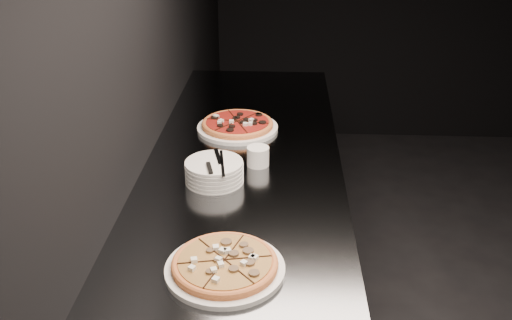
{
  "coord_description": "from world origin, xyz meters",
  "views": [
    {
      "loc": [
        -1.98,
        -1.88,
        1.88
      ],
      "look_at": [
        -2.08,
        0.01,
        0.96
      ],
      "focal_mm": 40.0,
      "sensor_mm": 36.0,
      "label": 1
    }
  ],
  "objects_px": {
    "ramekin": "(258,156)",
    "pizza_tomato": "(238,125)",
    "cutlery": "(216,163)",
    "counter": "(244,270)",
    "pizza_mushroom": "(225,265)",
    "plate_stack": "(214,172)"
  },
  "relations": [
    {
      "from": "counter",
      "to": "ramekin",
      "type": "height_order",
      "value": "ramekin"
    },
    {
      "from": "pizza_tomato",
      "to": "cutlery",
      "type": "height_order",
      "value": "cutlery"
    },
    {
      "from": "plate_stack",
      "to": "ramekin",
      "type": "relative_size",
      "value": 2.46
    },
    {
      "from": "ramekin",
      "to": "pizza_tomato",
      "type": "bearing_deg",
      "value": 107.26
    },
    {
      "from": "ramekin",
      "to": "pizza_mushroom",
      "type": "bearing_deg",
      "value": -95.06
    },
    {
      "from": "pizza_mushroom",
      "to": "cutlery",
      "type": "height_order",
      "value": "cutlery"
    },
    {
      "from": "plate_stack",
      "to": "ramekin",
      "type": "distance_m",
      "value": 0.2
    },
    {
      "from": "counter",
      "to": "pizza_mushroom",
      "type": "distance_m",
      "value": 0.78
    },
    {
      "from": "counter",
      "to": "pizza_mushroom",
      "type": "relative_size",
      "value": 7.12
    },
    {
      "from": "counter",
      "to": "pizza_mushroom",
      "type": "xyz_separation_m",
      "value": [
        -0.0,
        -0.62,
        0.48
      ]
    },
    {
      "from": "counter",
      "to": "pizza_tomato",
      "type": "xyz_separation_m",
      "value": [
        -0.05,
        0.37,
        0.48
      ]
    },
    {
      "from": "pizza_tomato",
      "to": "plate_stack",
      "type": "distance_m",
      "value": 0.47
    },
    {
      "from": "pizza_mushroom",
      "to": "pizza_tomato",
      "type": "relative_size",
      "value": 0.99
    },
    {
      "from": "pizza_mushroom",
      "to": "ramekin",
      "type": "xyz_separation_m",
      "value": [
        0.06,
        0.65,
        0.02
      ]
    },
    {
      "from": "cutlery",
      "to": "ramekin",
      "type": "height_order",
      "value": "cutlery"
    },
    {
      "from": "counter",
      "to": "plate_stack",
      "type": "bearing_deg",
      "value": -133.13
    },
    {
      "from": "cutlery",
      "to": "ramekin",
      "type": "bearing_deg",
      "value": 33.07
    },
    {
      "from": "pizza_mushroom",
      "to": "plate_stack",
      "type": "height_order",
      "value": "plate_stack"
    },
    {
      "from": "counter",
      "to": "pizza_tomato",
      "type": "bearing_deg",
      "value": 97.36
    },
    {
      "from": "cutlery",
      "to": "pizza_mushroom",
      "type": "bearing_deg",
      "value": -95.19
    },
    {
      "from": "pizza_tomato",
      "to": "ramekin",
      "type": "distance_m",
      "value": 0.35
    },
    {
      "from": "cutlery",
      "to": "ramekin",
      "type": "distance_m",
      "value": 0.21
    }
  ]
}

